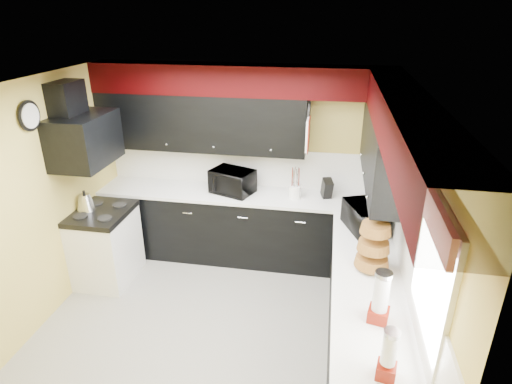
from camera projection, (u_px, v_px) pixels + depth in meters
ground at (211, 333)px, 4.43m from camera, size 3.60×3.60×0.00m
wall_back at (244, 162)px, 5.55m from camera, size 3.60×0.06×2.50m
wall_right at (409, 244)px, 3.64m from camera, size 0.06×3.60×2.50m
wall_left at (29, 212)px, 4.22m from camera, size 0.06×3.60×2.50m
ceiling at (198, 89)px, 3.43m from camera, size 3.60×3.60×0.06m
cab_back at (240, 227)px, 5.60m from camera, size 3.60×0.60×0.90m
cab_right at (365, 338)px, 3.74m from camera, size 0.60×3.00×0.90m
counter_back at (240, 194)px, 5.42m from camera, size 3.62×0.64×0.04m
counter_right at (371, 294)px, 3.55m from camera, size 0.64×3.02×0.04m
splash_back at (244, 167)px, 5.57m from camera, size 3.60×0.02×0.50m
splash_right at (406, 250)px, 3.67m from camera, size 0.02×3.60×0.50m
upper_back at (201, 122)px, 5.26m from camera, size 2.60×0.35×0.70m
upper_right at (385, 149)px, 4.26m from camera, size 0.35×1.80×0.70m
soffit_back at (240, 80)px, 4.96m from camera, size 3.60×0.36×0.35m
soffit_right at (408, 125)px, 3.08m from camera, size 0.36×3.24×0.35m
stove at (106, 247)px, 5.18m from camera, size 0.60×0.75×0.86m
cooktop at (101, 213)px, 4.99m from camera, size 0.62×0.77×0.06m
hood at (85, 140)px, 4.64m from camera, size 0.50×0.78×0.55m
hood_duct at (67, 100)px, 4.50m from camera, size 0.24×0.40×0.40m
window at (434, 275)px, 2.71m from camera, size 0.03×0.86×0.96m
valance at (435, 218)px, 2.56m from camera, size 0.04×0.88×0.20m
pan_top at (309, 112)px, 4.90m from camera, size 0.03×0.22×0.40m
pan_mid at (307, 136)px, 4.88m from camera, size 0.03×0.28×0.46m
pan_low at (309, 132)px, 5.13m from camera, size 0.03×0.24×0.42m
cut_board at (308, 135)px, 4.75m from camera, size 0.03×0.26×0.35m
baskets at (374, 245)px, 3.76m from camera, size 0.27×0.27×0.50m
clock at (29, 116)px, 4.08m from camera, size 0.03×0.30×0.30m
deco_plate at (432, 143)px, 2.93m from camera, size 0.03×0.24×0.24m
toaster_oven at (232, 181)px, 5.37m from camera, size 0.63×0.58×0.30m
microwave at (366, 217)px, 4.47m from camera, size 0.51×0.60×0.28m
utensil_crock at (295, 192)px, 5.24m from camera, size 0.17×0.17×0.16m
knife_block at (327, 189)px, 5.23m from camera, size 0.15×0.18×0.24m
kettle at (85, 202)px, 4.98m from camera, size 0.25×0.25×0.19m
dispenser_a at (381, 298)px, 3.14m from camera, size 0.18×0.18×0.40m
dispenser_b at (388, 357)px, 2.66m from camera, size 0.14×0.14×0.33m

